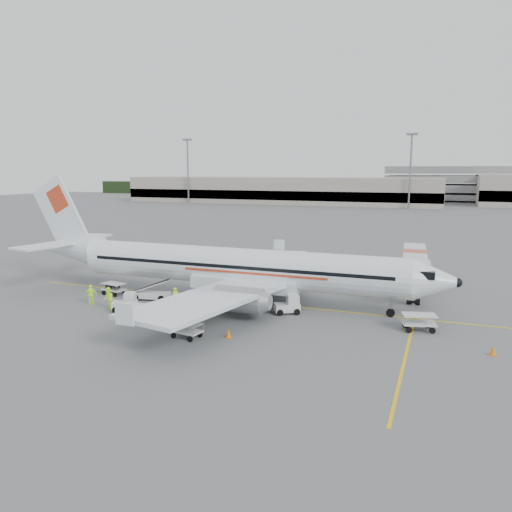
# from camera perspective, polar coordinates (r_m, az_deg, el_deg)

# --- Properties ---
(ground) EXTENTS (360.00, 360.00, 0.00)m
(ground) POSITION_cam_1_polar(r_m,az_deg,el_deg) (44.00, -0.93, -5.30)
(ground) COLOR #56595B
(stripe_lead) EXTENTS (44.00, 0.20, 0.01)m
(stripe_lead) POSITION_cam_1_polar(r_m,az_deg,el_deg) (44.00, -0.93, -5.29)
(stripe_lead) COLOR yellow
(stripe_lead) RESTS_ON ground
(stripe_cross) EXTENTS (0.20, 20.00, 0.01)m
(stripe_cross) POSITION_cam_1_polar(r_m,az_deg,el_deg) (33.49, 16.78, -10.62)
(stripe_cross) COLOR yellow
(stripe_cross) RESTS_ON ground
(terminal_west) EXTENTS (110.00, 22.00, 9.00)m
(terminal_west) POSITION_cam_1_polar(r_m,az_deg,el_deg) (178.53, 2.71, 7.52)
(terminal_west) COLOR gray
(terminal_west) RESTS_ON ground
(parking_garage) EXTENTS (62.00, 24.00, 14.00)m
(parking_garage) POSITION_cam_1_polar(r_m,az_deg,el_deg) (199.69, 23.78, 7.67)
(parking_garage) COLOR slate
(parking_garage) RESTS_ON ground
(treeline) EXTENTS (300.00, 3.00, 6.00)m
(treeline) POSITION_cam_1_polar(r_m,az_deg,el_deg) (215.18, 16.82, 7.10)
(treeline) COLOR black
(treeline) RESTS_ON ground
(mast_west) EXTENTS (3.20, 1.20, 22.00)m
(mast_west) POSITION_cam_1_polar(r_m,az_deg,el_deg) (179.31, -7.78, 9.53)
(mast_west) COLOR slate
(mast_west) RESTS_ON ground
(mast_center) EXTENTS (3.20, 1.20, 22.00)m
(mast_center) POSITION_cam_1_polar(r_m,az_deg,el_deg) (157.80, 17.21, 9.17)
(mast_center) COLOR slate
(mast_center) RESTS_ON ground
(aircraft) EXTENTS (38.97, 30.56, 10.73)m
(aircraft) POSITION_cam_1_polar(r_m,az_deg,el_deg) (43.17, -2.20, 1.68)
(aircraft) COLOR white
(aircraft) RESTS_ON ground
(jet_bridge) EXTENTS (3.76, 14.99, 3.89)m
(jet_bridge) POSITION_cam_1_polar(r_m,az_deg,el_deg) (50.11, 17.60, -1.61)
(jet_bridge) COLOR silver
(jet_bridge) RESTS_ON ground
(belt_loader) EXTENTS (4.66, 2.45, 2.40)m
(belt_loader) POSITION_cam_1_polar(r_m,az_deg,el_deg) (45.57, -11.92, -3.43)
(belt_loader) COLOR silver
(belt_loader) RESTS_ON ground
(tug_fore) EXTENTS (2.32, 2.00, 1.56)m
(tug_fore) POSITION_cam_1_polar(r_m,az_deg,el_deg) (40.50, 3.57, -5.51)
(tug_fore) COLOR silver
(tug_fore) RESTS_ON ground
(tug_mid) EXTENTS (2.43, 1.76, 1.69)m
(tug_mid) POSITION_cam_1_polar(r_m,az_deg,el_deg) (41.79, -4.96, -4.95)
(tug_mid) COLOR silver
(tug_mid) RESTS_ON ground
(tug_aft) EXTENTS (2.30, 1.90, 1.55)m
(tug_aft) POSITION_cam_1_polar(r_m,az_deg,el_deg) (42.52, -14.78, -5.08)
(tug_aft) COLOR silver
(tug_aft) RESTS_ON ground
(cart_loaded_a) EXTENTS (2.39, 1.77, 1.11)m
(cart_loaded_a) POSITION_cam_1_polar(r_m,az_deg,el_deg) (40.35, -13.67, -6.16)
(cart_loaded_a) COLOR silver
(cart_loaded_a) RESTS_ON ground
(cart_loaded_b) EXTENTS (2.35, 1.66, 1.12)m
(cart_loaded_b) POSITION_cam_1_polar(r_m,az_deg,el_deg) (48.28, -15.95, -3.63)
(cart_loaded_b) COLOR silver
(cart_loaded_b) RESTS_ON ground
(cart_empty_a) EXTENTS (2.26, 1.57, 1.08)m
(cart_empty_a) POSITION_cam_1_polar(r_m,az_deg,el_deg) (35.08, -7.94, -8.42)
(cart_empty_a) COLOR silver
(cart_empty_a) RESTS_ON ground
(cart_empty_b) EXTENTS (2.63, 1.96, 1.23)m
(cart_empty_b) POSITION_cam_1_polar(r_m,az_deg,el_deg) (38.11, 18.12, -7.23)
(cart_empty_b) COLOR silver
(cart_empty_b) RESTS_ON ground
(cone_nose) EXTENTS (0.42, 0.42, 0.69)m
(cone_nose) POSITION_cam_1_polar(r_m,az_deg,el_deg) (34.99, 25.47, -9.70)
(cone_nose) COLOR orange
(cone_nose) RESTS_ON ground
(cone_port) EXTENTS (0.36, 0.36, 0.59)m
(cone_port) POSITION_cam_1_polar(r_m,az_deg,el_deg) (56.91, 2.60, -1.54)
(cone_port) COLOR orange
(cone_port) RESTS_ON ground
(cone_stbd) EXTENTS (0.43, 0.43, 0.70)m
(cone_stbd) POSITION_cam_1_polar(r_m,az_deg,el_deg) (34.90, -3.16, -8.77)
(cone_stbd) COLOR orange
(cone_stbd) RESTS_ON ground
(crew_a) EXTENTS (0.72, 0.71, 1.68)m
(crew_a) POSITION_cam_1_polar(r_m,az_deg,el_deg) (42.84, -9.17, -4.68)
(crew_a) COLOR #B8F422
(crew_a) RESTS_ON ground
(crew_b) EXTENTS (1.16, 1.15, 1.89)m
(crew_b) POSITION_cam_1_polar(r_m,az_deg,el_deg) (43.21, -16.52, -4.70)
(crew_b) COLOR #B8F422
(crew_b) RESTS_ON ground
(crew_c) EXTENTS (0.86, 1.27, 1.81)m
(crew_c) POSITION_cam_1_polar(r_m,az_deg,el_deg) (39.88, -6.31, -5.60)
(crew_c) COLOR #B8F422
(crew_c) RESTS_ON ground
(crew_d) EXTENTS (1.09, 0.88, 1.73)m
(crew_d) POSITION_cam_1_polar(r_m,az_deg,el_deg) (45.36, -18.33, -4.21)
(crew_d) COLOR #B8F422
(crew_d) RESTS_ON ground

